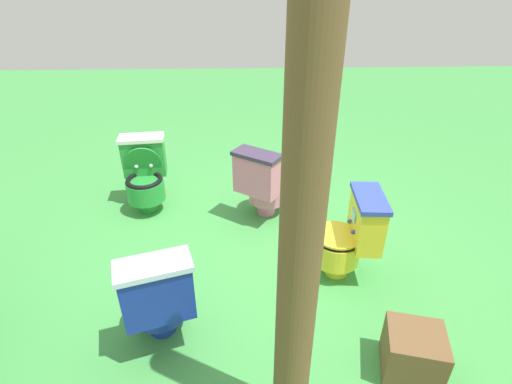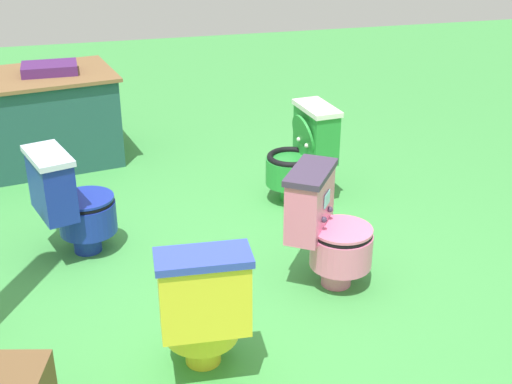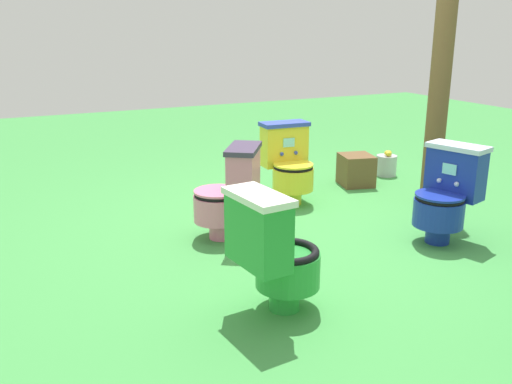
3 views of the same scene
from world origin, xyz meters
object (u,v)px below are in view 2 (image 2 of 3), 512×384
Objects in this scene: toilet_pink at (327,228)px; toilet_yellow at (203,307)px; vendor_table at (28,120)px; toilet_blue at (72,202)px; toilet_green at (302,153)px.

toilet_yellow is at bearing -19.58° from toilet_pink.
toilet_yellow is 1.00× the size of toilet_pink.
toilet_yellow is 3.16m from vendor_table.
toilet_blue is 1.00× the size of toilet_pink.
toilet_green is at bearing 62.57° from toilet_yellow.
toilet_green is at bearing -31.76° from vendor_table.
toilet_yellow is at bearing 142.65° from toilet_green.
toilet_yellow is 1.48m from toilet_blue.
toilet_green is 2.35m from vendor_table.
toilet_yellow is 2.09m from toilet_green.
vendor_table reaches higher than toilet_green.
toilet_blue is 1.62m from toilet_pink.
toilet_pink is 2.98m from vendor_table.
toilet_yellow is 1.00× the size of toilet_green.
toilet_green and toilet_pink have the same top height.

